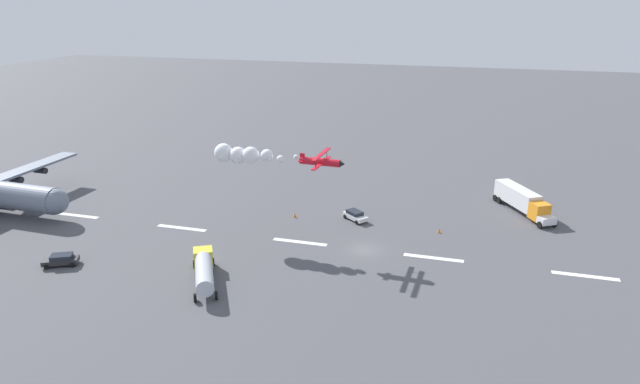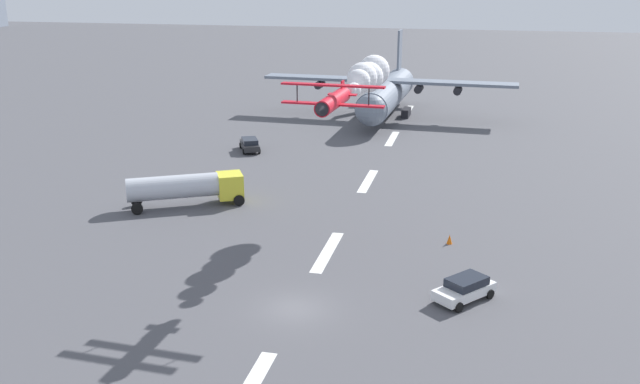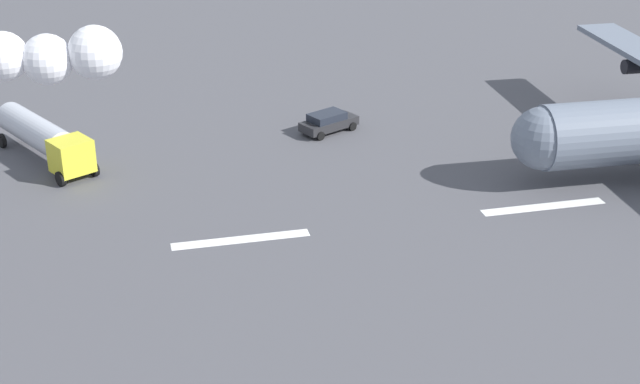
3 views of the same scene
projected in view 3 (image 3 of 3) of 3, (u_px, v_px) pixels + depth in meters
runway_stripe_6 at (241, 240)px, 53.21m from camera, size 8.00×0.90×0.01m
runway_stripe_7 at (543, 207)px, 57.13m from camera, size 8.00×0.90×0.01m
stunt_biplane_red at (7, 58)px, 44.73m from camera, size 19.47×6.97×2.83m
fuel_tanker_truck at (44, 137)px, 62.94m from camera, size 7.08×10.09×2.90m
airport_staff_sedan at (328, 122)px, 68.35m from camera, size 4.75×3.56×1.52m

